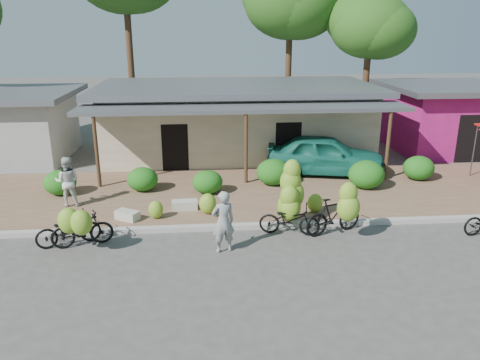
# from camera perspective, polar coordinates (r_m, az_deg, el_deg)

# --- Properties ---
(ground) EXTENTS (100.00, 100.00, 0.00)m
(ground) POSITION_cam_1_polar(r_m,az_deg,el_deg) (12.76, 3.42, -9.50)
(ground) COLOR #494744
(ground) RESTS_ON ground
(sidewalk) EXTENTS (60.00, 6.00, 0.12)m
(sidewalk) POSITION_cam_1_polar(r_m,az_deg,el_deg) (17.29, 1.08, -1.65)
(sidewalk) COLOR #8E6B4C
(sidewalk) RESTS_ON ground
(curb) EXTENTS (60.00, 0.25, 0.15)m
(curb) POSITION_cam_1_polar(r_m,az_deg,el_deg) (14.52, 2.30, -5.59)
(curb) COLOR #A8A399
(curb) RESTS_ON ground
(shop_main) EXTENTS (13.00, 8.50, 3.35)m
(shop_main) POSITION_cam_1_polar(r_m,az_deg,el_deg) (22.57, -0.46, 7.44)
(shop_main) COLOR beige
(shop_main) RESTS_ON ground
(shop_pink) EXTENTS (6.00, 6.00, 3.25)m
(shop_pink) POSITION_cam_1_polar(r_m,az_deg,el_deg) (25.66, 23.80, 7.10)
(shop_pink) COLOR #C21D6C
(shop_pink) RESTS_ON ground
(tree_center_right) EXTENTS (5.35, 5.24, 9.37)m
(tree_center_right) POSITION_cam_1_polar(r_m,az_deg,el_deg) (28.28, 5.72, 21.02)
(tree_center_right) COLOR #4F331F
(tree_center_right) RESTS_ON ground
(tree_near_right) EXTENTS (4.48, 4.30, 7.73)m
(tree_near_right) POSITION_cam_1_polar(r_m,az_deg,el_deg) (27.32, 15.13, 17.87)
(tree_near_right) COLOR #4F331F
(tree_near_right) RESTS_ON ground
(hedge_0) EXTENTS (1.17, 1.05, 0.91)m
(hedge_0) POSITION_cam_1_polar(r_m,az_deg,el_deg) (18.08, -21.11, -0.29)
(hedge_0) COLOR #1D6116
(hedge_0) RESTS_ON sidewalk
(hedge_1) EXTENTS (1.14, 1.03, 0.89)m
(hedge_1) POSITION_cam_1_polar(r_m,az_deg,el_deg) (17.64, -11.80, 0.10)
(hedge_1) COLOR #1D6116
(hedge_1) RESTS_ON sidewalk
(hedge_2) EXTENTS (1.11, 1.00, 0.86)m
(hedge_2) POSITION_cam_1_polar(r_m,az_deg,el_deg) (17.04, -3.98, -0.25)
(hedge_2) COLOR #1D6116
(hedge_2) RESTS_ON sidewalk
(hedge_3) EXTENTS (1.29, 1.16, 1.01)m
(hedge_3) POSITION_cam_1_polar(r_m,az_deg,el_deg) (17.96, 4.06, 0.97)
(hedge_3) COLOR #1D6116
(hedge_3) RESTS_ON sidewalk
(hedge_4) EXTENTS (1.36, 1.22, 1.06)m
(hedge_4) POSITION_cam_1_polar(r_m,az_deg,el_deg) (18.16, 15.16, 0.65)
(hedge_4) COLOR #1D6116
(hedge_4) RESTS_ON sidewalk
(hedge_5) EXTENTS (1.23, 1.10, 0.96)m
(hedge_5) POSITION_cam_1_polar(r_m,az_deg,el_deg) (19.85, 20.94, 1.39)
(hedge_5) COLOR #1D6116
(hedge_5) RESTS_ON sidewalk
(bike_far_left) EXTENTS (1.89, 1.46, 1.35)m
(bike_far_left) POSITION_cam_1_polar(r_m,az_deg,el_deg) (14.01, -20.19, -5.53)
(bike_far_left) COLOR black
(bike_far_left) RESTS_ON ground
(bike_left) EXTENTS (1.78, 1.33, 1.33)m
(bike_left) POSITION_cam_1_polar(r_m,az_deg,el_deg) (13.78, -18.71, -5.57)
(bike_left) COLOR black
(bike_left) RESTS_ON ground
(bike_center) EXTENTS (1.91, 1.38, 2.18)m
(bike_center) POSITION_cam_1_polar(r_m,az_deg,el_deg) (14.13, 6.14, -3.01)
(bike_center) COLOR black
(bike_center) RESTS_ON ground
(bike_right) EXTENTS (1.98, 1.47, 1.80)m
(bike_right) POSITION_cam_1_polar(r_m,az_deg,el_deg) (14.04, 11.81, -3.86)
(bike_right) COLOR black
(bike_right) RESTS_ON ground
(loose_banana_a) EXTENTS (0.47, 0.40, 0.59)m
(loose_banana_a) POSITION_cam_1_polar(r_m,az_deg,el_deg) (15.07, -10.23, -3.57)
(loose_banana_a) COLOR #9ABA2E
(loose_banana_a) RESTS_ON sidewalk
(loose_banana_b) EXTENTS (0.55, 0.47, 0.69)m
(loose_banana_b) POSITION_cam_1_polar(r_m,az_deg,el_deg) (15.21, -3.95, -2.90)
(loose_banana_b) COLOR #9ABA2E
(loose_banana_b) RESTS_ON sidewalk
(loose_banana_c) EXTENTS (0.50, 0.43, 0.63)m
(loose_banana_c) POSITION_cam_1_polar(r_m,az_deg,el_deg) (15.51, 9.13, -2.79)
(loose_banana_c) COLOR #9ABA2E
(loose_banana_c) RESTS_ON sidewalk
(sack_near) EXTENTS (0.86, 0.43, 0.30)m
(sack_near) POSITION_cam_1_polar(r_m,az_deg,el_deg) (15.72, -6.77, -3.03)
(sack_near) COLOR beige
(sack_near) RESTS_ON sidewalk
(sack_far) EXTENTS (0.84, 0.72, 0.28)m
(sack_far) POSITION_cam_1_polar(r_m,az_deg,el_deg) (15.23, -13.57, -4.19)
(sack_far) COLOR beige
(sack_far) RESTS_ON sidewalk
(vendor) EXTENTS (0.73, 0.58, 1.77)m
(vendor) POSITION_cam_1_polar(r_m,az_deg,el_deg) (12.76, -2.06, -5.10)
(vendor) COLOR gray
(vendor) RESTS_ON ground
(bystander) EXTENTS (0.83, 0.65, 1.70)m
(bystander) POSITION_cam_1_polar(r_m,az_deg,el_deg) (16.77, -20.29, -0.16)
(bystander) COLOR silver
(bystander) RESTS_ON sidewalk
(teal_van) EXTENTS (5.07, 2.88, 1.63)m
(teal_van) POSITION_cam_1_polar(r_m,az_deg,el_deg) (19.52, 10.33, 3.06)
(teal_van) COLOR #186F5D
(teal_van) RESTS_ON sidewalk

